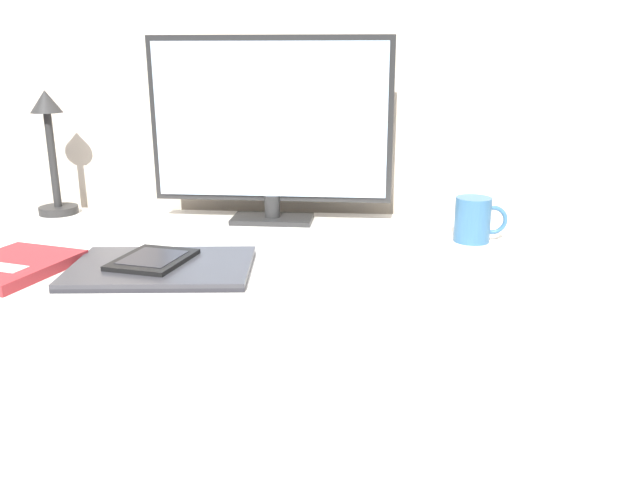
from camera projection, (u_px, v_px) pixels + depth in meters
name	position (u px, v px, depth m)	size (l,w,h in m)	color
wall_back	(315.00, 41.00, 1.65)	(3.60, 0.05, 2.40)	beige
desk	(295.00, 415.00, 1.42)	(1.51, 0.80, 0.75)	silver
monitor	(271.00, 127.00, 1.54)	(0.60, 0.11, 0.46)	#262626
keyboard	(474.00, 263.00, 1.25)	(0.31, 0.11, 0.01)	silver
laptop	(162.00, 268.00, 1.22)	(0.37, 0.27, 0.02)	#232328
ereader	(153.00, 259.00, 1.23)	(0.16, 0.18, 0.01)	black
desk_lamp	(51.00, 144.00, 1.63)	(0.10, 0.10, 0.32)	#282828
notebook	(11.00, 267.00, 1.22)	(0.23, 0.26, 0.02)	maroon
coffee_mug	(474.00, 220.00, 1.41)	(0.12, 0.08, 0.10)	#336089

